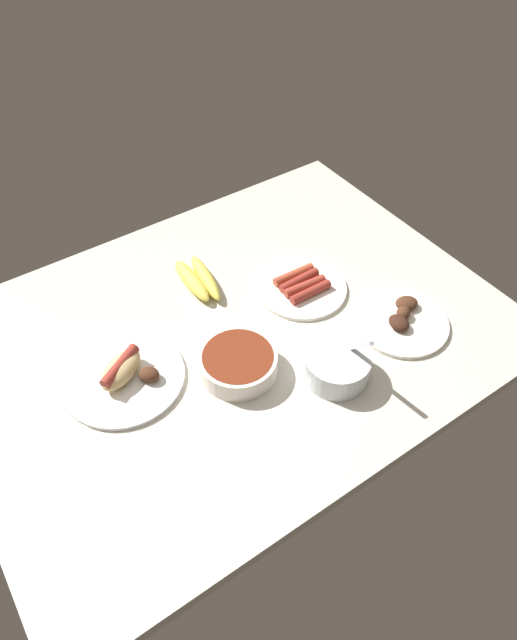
{
  "coord_description": "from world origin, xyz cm",
  "views": [
    {
      "loc": [
        -44.95,
        -75.8,
        96.91
      ],
      "look_at": [
        4.75,
        -3.1,
        3.0
      ],
      "focal_mm": 32.4,
      "sensor_mm": 36.0,
      "label": 1
    }
  ],
  "objects": [
    {
      "name": "plate_hotdog_assembled",
      "position": [
        -26.52,
        1.05,
        1.56
      ],
      "size": [
        25.83,
        25.83,
        5.61
      ],
      "color": "white",
      "rests_on": "ground_plane"
    },
    {
      "name": "ground_plane",
      "position": [
        0.0,
        0.0,
        -1.5
      ],
      "size": [
        120.0,
        90.0,
        3.0
      ],
      "primitive_type": "cube",
      "color": "beige"
    },
    {
      "name": "bowl_coleslaw",
      "position": [
        10.75,
        -23.22,
        3.33
      ],
      "size": [
        13.76,
        13.76,
        15.55
      ],
      "color": "silver",
      "rests_on": "ground_plane"
    },
    {
      "name": "plate_sausages",
      "position": [
        20.69,
        1.75,
        0.98
      ],
      "size": [
        21.74,
        21.74,
        3.16
      ],
      "color": "white",
      "rests_on": "ground_plane"
    },
    {
      "name": "bowl_chili",
      "position": [
        -5.54,
        -10.54,
        2.73
      ],
      "size": [
        16.61,
        16.61,
        4.97
      ],
      "color": "white",
      "rests_on": "ground_plane"
    },
    {
      "name": "banana_bunch",
      "position": [
        0.94,
        17.28,
        1.82
      ],
      "size": [
        8.51,
        17.65,
        3.74
      ],
      "color": "#E5D14C",
      "rests_on": "ground_plane"
    },
    {
      "name": "plate_grilled_meat",
      "position": [
        32.84,
        -19.93,
        0.9
      ],
      "size": [
        21.53,
        21.53,
        3.62
      ],
      "color": "white",
      "rests_on": "ground_plane"
    }
  ]
}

